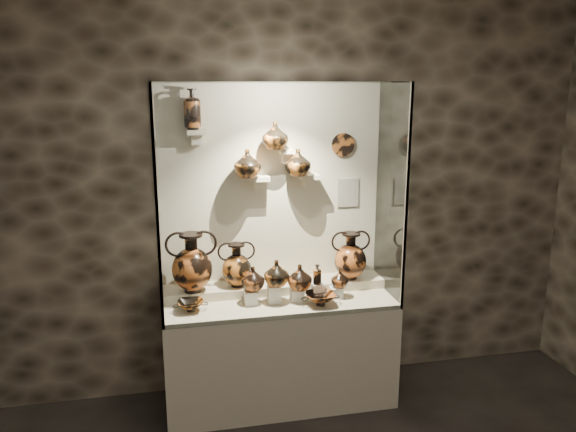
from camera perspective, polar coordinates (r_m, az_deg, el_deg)
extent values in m
cube|color=#2A231A|center=(4.29, -1.73, 2.74)|extent=(5.00, 0.02, 3.20)
cube|color=beige|center=(4.38, -0.86, -13.67)|extent=(1.70, 0.60, 0.80)
cube|color=beige|center=(4.21, -0.88, -8.63)|extent=(1.68, 0.58, 0.03)
cube|color=beige|center=(4.35, -1.32, -7.35)|extent=(1.70, 0.25, 0.10)
cube|color=beige|center=(4.28, -1.72, 2.73)|extent=(1.70, 0.03, 1.60)
cube|color=white|center=(3.69, -0.04, 1.02)|extent=(1.70, 0.01, 1.60)
cube|color=white|center=(3.91, -13.18, 1.35)|extent=(0.01, 0.60, 1.60)
cube|color=white|center=(4.22, 10.44, 2.35)|extent=(0.01, 0.60, 1.60)
cube|color=white|center=(3.90, -0.96, 13.45)|extent=(1.70, 0.60, 0.01)
cube|color=gray|center=(3.63, -13.16, 0.42)|extent=(0.02, 0.02, 1.60)
cube|color=gray|center=(3.96, 11.94, 1.55)|extent=(0.02, 0.02, 1.60)
cube|color=silver|center=(4.10, -3.79, -8.26)|extent=(0.09, 0.09, 0.10)
cube|color=silver|center=(4.12, -1.43, -7.90)|extent=(0.09, 0.09, 0.13)
cube|color=silver|center=(4.16, 0.89, -7.99)|extent=(0.09, 0.09, 0.09)
cube|color=silver|center=(4.19, 3.05, -7.62)|extent=(0.09, 0.09, 0.12)
cube|color=silver|center=(4.24, 4.89, -7.72)|extent=(0.09, 0.09, 0.08)
cube|color=beige|center=(4.09, -9.27, 8.42)|extent=(0.14, 0.12, 0.04)
cube|color=beige|center=(4.18, -2.90, 3.84)|extent=(0.14, 0.12, 0.04)
cube|color=beige|center=(4.18, -0.21, 6.64)|extent=(0.10, 0.12, 0.04)
cube|color=beige|center=(4.25, 2.17, 4.02)|extent=(0.14, 0.12, 0.04)
imported|color=#A85220|center=(4.07, -3.58, -6.36)|extent=(0.20, 0.20, 0.18)
imported|color=#C06621|center=(4.06, -1.18, -5.82)|extent=(0.23, 0.23, 0.19)
imported|color=#A85220|center=(4.10, 1.19, -6.23)|extent=(0.22, 0.22, 0.19)
imported|color=#A85220|center=(4.20, 5.27, -6.33)|extent=(0.15, 0.15, 0.14)
imported|color=#C06621|center=(4.10, -4.15, 5.35)|extent=(0.25, 0.25, 0.21)
imported|color=#C06621|center=(4.11, -1.32, 8.16)|extent=(0.20, 0.20, 0.20)
imported|color=#C06621|center=(4.17, 1.02, 5.47)|extent=(0.22, 0.22, 0.20)
cylinder|color=#AF5B22|center=(4.34, 5.60, 7.22)|extent=(0.18, 0.02, 0.18)
cube|color=beige|center=(4.42, 6.12, 2.38)|extent=(0.17, 0.01, 0.22)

